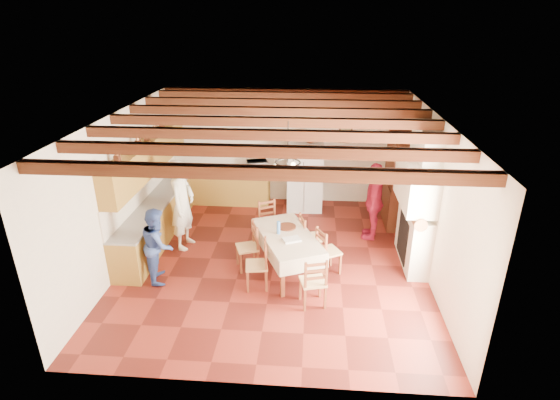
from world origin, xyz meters
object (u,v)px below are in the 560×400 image
object	(u,v)px
chair_left_near	(257,264)
chair_right_near	(328,250)
chair_end_near	(313,281)
hutch	(398,179)
chair_end_far	(270,223)
refrigerator	(305,176)
person_woman_blue	(158,245)
chair_right_far	(310,237)
person_woman_red	(374,201)
person_man	(183,205)
chair_left_far	(247,247)
dining_table	(287,239)
microwave	(257,166)

from	to	relation	value
chair_left_near	chair_right_near	size ratio (longest dim) A/B	1.00
chair_left_near	chair_end_near	world-z (taller)	same
hutch	chair_end_far	size ratio (longest dim) A/B	2.34
refrigerator	person_woman_blue	world-z (taller)	refrigerator
chair_left_near	chair_end_far	world-z (taller)	same
chair_right_near	chair_right_far	size ratio (longest dim) A/B	1.00
chair_left_near	chair_end_near	size ratio (longest dim) A/B	1.00
person_woman_red	person_woman_blue	bearing A→B (deg)	-52.16
chair_left_near	chair_end_far	distance (m)	1.72
chair_end_far	person_woman_red	xyz separation A→B (m)	(2.27, 0.44, 0.40)
person_man	person_woman_blue	distance (m)	1.31
chair_right_far	chair_right_near	bearing A→B (deg)	-162.86
chair_right_near	person_woman_red	size ratio (longest dim) A/B	0.54
chair_left_far	dining_table	bearing A→B (deg)	67.79
chair_end_near	person_woman_blue	xyz separation A→B (m)	(-2.91, 0.60, 0.25)
chair_right_near	person_man	bearing A→B (deg)	46.52
chair_right_far	chair_end_far	world-z (taller)	same
person_woman_red	microwave	xyz separation A→B (m)	(-2.81, 1.71, 0.16)
chair_end_near	person_woman_red	distance (m)	2.95
hutch	microwave	bearing A→B (deg)	165.50
refrigerator	person_woman_red	xyz separation A→B (m)	(1.56, -1.48, -0.00)
person_woman_blue	microwave	size ratio (longest dim) A/B	2.83
chair_left_near	person_man	distance (m)	2.31
hutch	person_woman_red	size ratio (longest dim) A/B	1.27
refrigerator	chair_right_near	xyz separation A→B (m)	(0.54, -3.03, -0.41)
hutch	person_woman_blue	world-z (taller)	hutch
refrigerator	chair_right_far	world-z (taller)	refrigerator
hutch	chair_left_far	distance (m)	4.06
person_man	chair_end_far	bearing A→B (deg)	-72.82
refrigerator	chair_end_far	size ratio (longest dim) A/B	1.85
person_man	dining_table	bearing A→B (deg)	-101.68
chair_left_near	chair_right_near	distance (m)	1.46
chair_left_far	person_woman_blue	size ratio (longest dim) A/B	0.66
hutch	person_woman_red	distance (m)	1.06
chair_left_far	person_woman_blue	bearing A→B (deg)	-93.29
hutch	chair_left_far	xyz separation A→B (m)	(-3.26, -2.33, -0.65)
chair_right_far	person_woman_blue	xyz separation A→B (m)	(-2.84, -1.00, 0.25)
chair_right_far	chair_end_near	distance (m)	1.59
chair_right_near	chair_end_near	size ratio (longest dim) A/B	1.00
chair_right_near	person_woman_blue	size ratio (longest dim) A/B	0.66
chair_right_near	person_woman_blue	world-z (taller)	person_woman_blue
person_woman_blue	dining_table	bearing A→B (deg)	-94.62
dining_table	chair_right_far	size ratio (longest dim) A/B	2.11
refrigerator	person_woman_blue	bearing A→B (deg)	-129.27
chair_right_near	person_woman_blue	distance (m)	3.24
chair_right_near	chair_right_far	world-z (taller)	same
person_woman_blue	microwave	distance (m)	3.99
chair_left_near	person_woman_blue	bearing A→B (deg)	-102.68
microwave	person_woman_blue	bearing A→B (deg)	-126.74
person_woman_blue	person_woman_red	xyz separation A→B (m)	(4.22, 2.02, 0.15)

